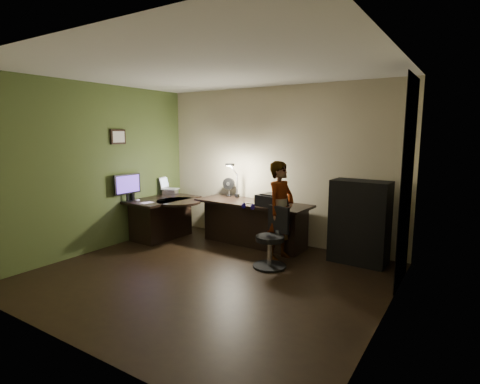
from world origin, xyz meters
The scene contains 27 objects.
floor centered at (0.00, 0.00, -0.01)m, with size 4.50×4.00×0.01m, color black.
ceiling centered at (0.00, 0.00, 2.71)m, with size 4.50×4.00×0.01m, color silver.
wall_back centered at (0.00, 2.00, 1.35)m, with size 4.50×0.01×2.70m, color #BAAF8B.
wall_front centered at (0.00, -2.00, 1.35)m, with size 4.50×0.01×2.70m, color #BAAF8B.
wall_left centered at (-2.25, 0.00, 1.35)m, with size 0.01×4.00×2.70m, color #BAAF8B.
wall_right centered at (2.25, 0.00, 1.35)m, with size 0.01×4.00×2.70m, color #BAAF8B.
green_wall_overlay centered at (-2.24, 0.00, 1.35)m, with size 0.00×4.00×2.70m, color #4B5F2C.
arched_doorway centered at (2.24, 1.15, 1.30)m, with size 0.01×0.90×2.60m, color black.
french_door centered at (2.24, -0.55, 1.05)m, with size 0.02×0.92×2.10m, color white.
framed_picture centered at (-2.22, 0.45, 1.85)m, with size 0.04×0.30×0.25m, color black.
desk_left centered at (-1.83, 1.06, 0.37)m, with size 0.78×1.27×0.73m, color black.
desk_right centered at (-0.22, 1.55, 0.38)m, with size 2.02×0.71×0.76m, color black.
cabinet centered at (1.56, 1.64, 0.62)m, with size 0.82×0.41×1.24m, color black.
laptop_stand centered at (-2.04, 1.49, 0.78)m, with size 0.25×0.21×0.11m, color silver.
laptop centered at (-2.04, 1.49, 0.95)m, with size 0.33×0.31×0.23m, color silver.
monitor centered at (-2.15, 0.53, 0.90)m, with size 0.11×0.54×0.36m, color black.
mouse centered at (-2.04, 0.66, 0.74)m, with size 0.06×0.10×0.04m, color silver.
phone centered at (-2.00, 1.28, 0.73)m, with size 0.06×0.12×0.01m, color black.
pen centered at (-1.69, 0.91, 0.73)m, with size 0.01×0.14×0.01m, color black.
speaker centered at (-2.19, 0.69, 0.82)m, with size 0.08×0.08×0.20m, color black.
notepad centered at (-1.78, 0.62, 0.73)m, with size 0.15×0.21×0.01m, color silver.
desk_fan centered at (-0.87, 1.81, 0.93)m, with size 0.22×0.12×0.34m, color black.
headphones centered at (0.02, 1.01, 0.81)m, with size 0.21×0.09×0.10m, color #1A128E.
printer centered at (0.23, 1.40, 0.86)m, with size 0.44×0.34×0.20m, color black.
desk_lamp centered at (-0.67, 1.78, 1.09)m, with size 0.16×0.30×0.67m, color black.
office_chair centered at (0.55, 0.75, 0.43)m, with size 0.48×0.48×0.87m, color black.
person centered at (0.50, 1.16, 0.75)m, with size 0.54×0.36×1.50m, color #D8A88C.
Camera 1 is at (2.96, -3.83, 1.92)m, focal length 28.00 mm.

